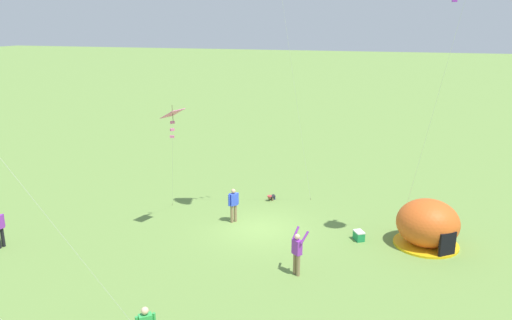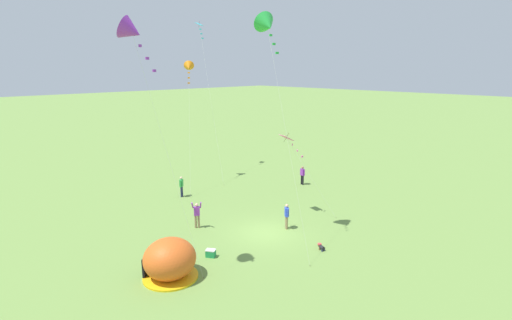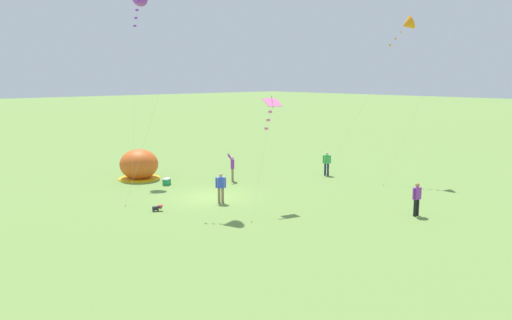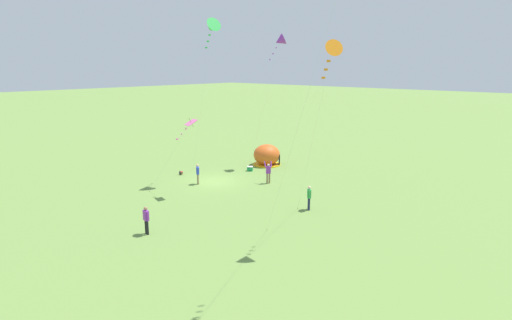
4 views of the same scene
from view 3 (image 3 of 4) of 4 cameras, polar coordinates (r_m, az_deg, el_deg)
ground_plane at (r=29.57m, az=-5.12°, el=-4.25°), size 300.00×300.00×0.00m
popup_tent at (r=35.32m, az=-13.22°, el=-0.55°), size 2.81×2.81×2.10m
cooler_box at (r=33.19m, az=-10.17°, el=-2.45°), size 0.59×0.64×0.44m
toddler_crawling at (r=26.93m, az=-11.22°, el=-5.39°), size 0.36×0.55×0.32m
person_center_field at (r=26.62m, az=17.90°, el=-4.11°), size 0.31×0.58×1.72m
person_strolling at (r=27.94m, az=-4.05°, el=-3.03°), size 0.43×0.48×1.72m
person_with_toddler at (r=33.74m, az=-2.73°, el=-0.77°), size 0.72×0.68×1.89m
person_near_tent at (r=36.00m, az=8.09°, el=-0.26°), size 0.47×0.43×1.72m
kite_orange at (r=36.44m, az=16.88°, el=14.60°), size 4.02×4.98×11.07m
kite_pink at (r=26.85m, az=1.76°, el=6.08°), size 2.38×3.71×6.00m
kite_purple at (r=36.25m, az=-13.31°, el=17.26°), size 2.78×2.91×12.73m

